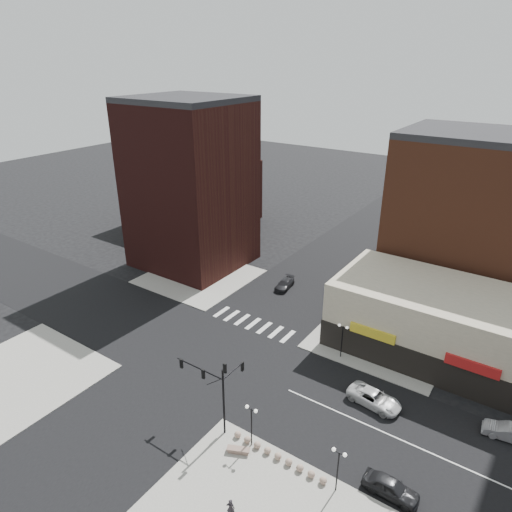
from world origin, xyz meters
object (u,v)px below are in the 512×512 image
Objects in this scene: white_suv at (374,398)px; pedestrian at (231,508)px; street_lamp_se_b at (339,460)px; stone_bench at (238,450)px; dark_sedan_east at (391,488)px; street_lamp_ne at (343,333)px; street_lamp_se_a at (251,416)px; dark_sedan_north at (285,284)px; traffic_signal at (217,383)px; silver_sedan at (509,432)px.

pedestrian reaches higher than white_suv.
street_lamp_se_b reaches higher than white_suv.
stone_bench is (-7.30, -12.28, -0.36)m from white_suv.
pedestrian is (-8.98, -8.50, 0.23)m from dark_sedan_east.
street_lamp_ne is at bearing -110.38° from pedestrian.
street_lamp_ne reaches higher than pedestrian.
street_lamp_se_b is 8.67m from pedestrian.
street_lamp_se_a reaches higher than white_suv.
street_lamp_se_b is 0.95× the size of dark_sedan_east.
dark_sedan_north is at bearing 45.55° from dark_sedan_east.
traffic_signal reaches higher than dark_sedan_north.
traffic_signal reaches higher than white_suv.
white_suv is (6.86, 10.95, -2.56)m from street_lamp_se_a.
street_lamp_ne reaches higher than dark_sedan_north.
dark_sedan_east is at bearing 10.38° from street_lamp_se_a.
dark_sedan_east is 12.37m from pedestrian.
dark_sedan_east is at bearing -37.78° from silver_sedan.
street_lamp_se_b is 2.43× the size of pedestrian.
silver_sedan is at bearing -30.46° from dark_sedan_north.
traffic_signal is 1.87× the size of street_lamp_ne.
white_suv is 1.20× the size of silver_sedan.
traffic_signal is 15.71m from white_suv.
dark_sedan_east is 12.52m from stone_bench.
silver_sedan is 2.14× the size of stone_bench.
silver_sedan is 23.93m from stone_bench.
traffic_signal is 1.78× the size of dark_sedan_east.
street_lamp_se_a reaches higher than dark_sedan_east.
street_lamp_ne is 17.64m from dark_sedan_east.
street_lamp_se_b reaches higher than dark_sedan_north.
street_lamp_se_a is 1.00× the size of street_lamp_se_b.
street_lamp_se_b reaches higher than silver_sedan.
street_lamp_ne is at bearing 113.63° from street_lamp_se_b.
white_suv is 3.08× the size of pedestrian.
silver_sedan is at bearing -69.91° from white_suv.
street_lamp_ne is at bearing 56.50° from white_suv.
street_lamp_se_b is 1.00× the size of street_lamp_ne.
traffic_signal is 1.87× the size of street_lamp_se_b.
street_lamp_ne is at bearing -45.33° from dark_sedan_north.
dark_sedan_east reaches higher than stone_bench.
dark_sedan_north is at bearing -89.50° from pedestrian.
street_lamp_ne reaches higher than silver_sedan.
street_lamp_ne is 8.15m from white_suv.
white_suv is at bearing 57.95° from street_lamp_se_a.
stone_bench is at bearing -108.32° from street_lamp_se_a.
street_lamp_se_b and street_lamp_ne have the same top height.
dark_sedan_east is at bearing -8.57° from stone_bench.
pedestrian reaches higher than dark_sedan_east.
white_suv is 10.02m from dark_sedan_east.
traffic_signal is 5.87m from stone_bench.
silver_sedan is at bearing 36.53° from street_lamp_se_a.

